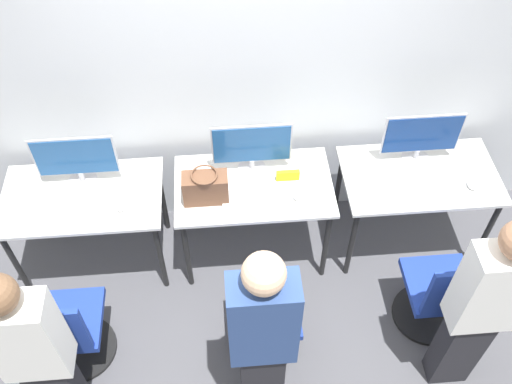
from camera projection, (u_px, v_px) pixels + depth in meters
name	position (u px, v px, depth m)	size (l,w,h in m)	color
ground_plane	(257.00, 283.00, 4.28)	(20.00, 20.00, 0.00)	#4C4C51
wall_back	(248.00, 69.00, 3.72)	(12.00, 0.05, 2.80)	silver
desk_left	(84.00, 204.00, 3.93)	(1.09, 0.65, 0.76)	silver
monitor_left	(76.00, 160.00, 3.78)	(0.55, 0.20, 0.40)	#B2B2B7
keyboard_left	(78.00, 210.00, 3.76)	(0.44, 0.15, 0.02)	silver
mouse_left	(121.00, 207.00, 3.77)	(0.06, 0.09, 0.03)	silver
office_chair_left	(68.00, 333.00, 3.63)	(0.48, 0.48, 0.88)	black
person_left	(36.00, 354.00, 3.03)	(0.36, 0.20, 1.55)	#232328
desk_center	(254.00, 194.00, 3.99)	(1.09, 0.65, 0.76)	silver
monitor_center	(252.00, 147.00, 3.86)	(0.55, 0.20, 0.40)	#B2B2B7
keyboard_center	(255.00, 200.00, 3.82)	(0.44, 0.15, 0.02)	silver
mouse_center	(297.00, 195.00, 3.84)	(0.06, 0.09, 0.03)	silver
office_chair_center	(265.00, 321.00, 3.69)	(0.48, 0.48, 0.88)	black
person_center	(263.00, 337.00, 3.05)	(0.36, 0.21, 1.61)	#232328
desk_right	(418.00, 183.00, 4.05)	(1.09, 0.65, 0.76)	silver
monitor_right	(421.00, 137.00, 3.92)	(0.55, 0.20, 0.40)	#B2B2B7
keyboard_right	(426.00, 186.00, 3.90)	(0.44, 0.15, 0.02)	silver
mouse_right	(472.00, 185.00, 3.90)	(0.06, 0.09, 0.03)	silver
office_chair_right	(439.00, 296.00, 3.81)	(0.48, 0.48, 0.88)	black
person_right	(482.00, 306.00, 3.18)	(0.36, 0.21, 1.60)	#232328
handbag	(205.00, 187.00, 3.75)	(0.30, 0.18, 0.25)	brown
placard_center	(288.00, 175.00, 3.92)	(0.16, 0.03, 0.08)	yellow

